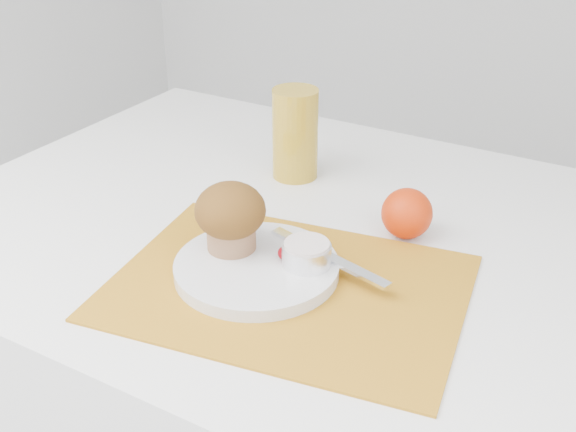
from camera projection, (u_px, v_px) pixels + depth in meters
The scene contains 11 objects.
table at pixel (329, 429), 1.20m from camera, with size 1.20×0.80×0.75m, color white.
placemat at pixel (288, 287), 0.90m from camera, with size 0.43×0.32×0.00m, color #B97819.
plate at pixel (257, 268), 0.92m from camera, with size 0.21×0.21×0.02m, color silver.
ramekin at pixel (307, 255), 0.91m from camera, with size 0.06×0.06×0.03m, color white.
cream at pixel (307, 245), 0.90m from camera, with size 0.06×0.06×0.01m, color silver.
raspberry_near at pixel (291, 243), 0.94m from camera, with size 0.02×0.02×0.02m, color #510402.
raspberry_far at pixel (286, 253), 0.92m from camera, with size 0.02×0.02×0.02m, color #510206.
butter_knife at pixel (328, 257), 0.92m from camera, with size 0.19×0.02×0.00m, color white.
orange at pixel (407, 213), 1.00m from camera, with size 0.07×0.07×0.07m, color red.
juice_glass at pixel (295, 134), 1.16m from camera, with size 0.07×0.07×0.15m, color gold.
muffin at pixel (230, 215), 0.93m from camera, with size 0.09×0.09×0.09m.
Camera 1 is at (0.39, -0.75, 1.26)m, focal length 45.00 mm.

